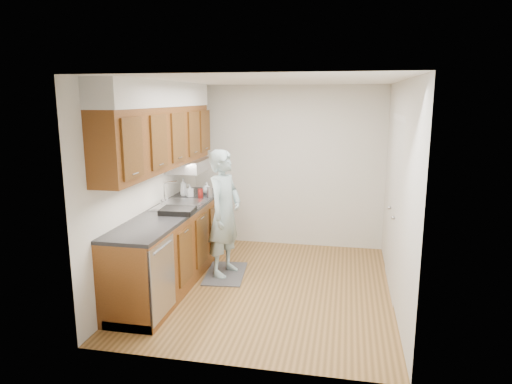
{
  "coord_description": "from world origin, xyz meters",
  "views": [
    {
      "loc": [
        0.91,
        -5.25,
        2.31
      ],
      "look_at": [
        -0.19,
        0.25,
        1.15
      ],
      "focal_mm": 32.0,
      "sensor_mm": 36.0,
      "label": 1
    }
  ],
  "objects_px": {
    "person": "(224,205)",
    "soap_bottle_a": "(183,187)",
    "steel_can": "(210,192)",
    "soap_bottle_c": "(207,188)",
    "dish_rack": "(178,211)",
    "soap_bottle_b": "(190,190)",
    "soda_can": "(200,193)"
  },
  "relations": [
    {
      "from": "soap_bottle_c",
      "to": "steel_can",
      "type": "distance_m",
      "value": 0.25
    },
    {
      "from": "soap_bottle_a",
      "to": "soap_bottle_c",
      "type": "relative_size",
      "value": 1.49
    },
    {
      "from": "soap_bottle_c",
      "to": "soap_bottle_a",
      "type": "bearing_deg",
      "value": -144.15
    },
    {
      "from": "person",
      "to": "soap_bottle_b",
      "type": "height_order",
      "value": "person"
    },
    {
      "from": "soap_bottle_b",
      "to": "soap_bottle_c",
      "type": "height_order",
      "value": "soap_bottle_b"
    },
    {
      "from": "soap_bottle_b",
      "to": "soda_can",
      "type": "distance_m",
      "value": 0.18
    },
    {
      "from": "soap_bottle_b",
      "to": "dish_rack",
      "type": "height_order",
      "value": "soap_bottle_b"
    },
    {
      "from": "steel_can",
      "to": "dish_rack",
      "type": "xyz_separation_m",
      "value": [
        -0.11,
        -0.95,
        -0.04
      ]
    },
    {
      "from": "steel_can",
      "to": "soap_bottle_c",
      "type": "bearing_deg",
      "value": 116.71
    },
    {
      "from": "soap_bottle_b",
      "to": "steel_can",
      "type": "distance_m",
      "value": 0.28
    },
    {
      "from": "soap_bottle_b",
      "to": "steel_can",
      "type": "relative_size",
      "value": 1.32
    },
    {
      "from": "soap_bottle_b",
      "to": "soda_can",
      "type": "relative_size",
      "value": 1.38
    },
    {
      "from": "soap_bottle_a",
      "to": "soap_bottle_b",
      "type": "distance_m",
      "value": 0.13
    },
    {
      "from": "person",
      "to": "soap_bottle_a",
      "type": "xyz_separation_m",
      "value": [
        -0.73,
        0.49,
        0.11
      ]
    },
    {
      "from": "person",
      "to": "dish_rack",
      "type": "height_order",
      "value": "person"
    },
    {
      "from": "soda_can",
      "to": "soap_bottle_a",
      "type": "bearing_deg",
      "value": 160.75
    },
    {
      "from": "person",
      "to": "soap_bottle_c",
      "type": "bearing_deg",
      "value": 47.43
    },
    {
      "from": "soda_can",
      "to": "steel_can",
      "type": "relative_size",
      "value": 0.96
    },
    {
      "from": "soap_bottle_a",
      "to": "soap_bottle_b",
      "type": "relative_size",
      "value": 1.39
    },
    {
      "from": "soda_can",
      "to": "steel_can",
      "type": "distance_m",
      "value": 0.13
    },
    {
      "from": "person",
      "to": "soap_bottle_b",
      "type": "relative_size",
      "value": 10.47
    },
    {
      "from": "steel_can",
      "to": "dish_rack",
      "type": "distance_m",
      "value": 0.96
    },
    {
      "from": "person",
      "to": "steel_can",
      "type": "xyz_separation_m",
      "value": [
        -0.34,
        0.47,
        0.06
      ]
    },
    {
      "from": "steel_can",
      "to": "dish_rack",
      "type": "height_order",
      "value": "steel_can"
    },
    {
      "from": "dish_rack",
      "to": "person",
      "type": "bearing_deg",
      "value": 43.25
    },
    {
      "from": "soap_bottle_b",
      "to": "soda_can",
      "type": "bearing_deg",
      "value": -15.39
    },
    {
      "from": "soap_bottle_a",
      "to": "soda_can",
      "type": "xyz_separation_m",
      "value": [
        0.28,
        -0.1,
        -0.06
      ]
    },
    {
      "from": "soap_bottle_c",
      "to": "dish_rack",
      "type": "xyz_separation_m",
      "value": [
        0.0,
        -1.18,
        -0.05
      ]
    },
    {
      "from": "soap_bottle_b",
      "to": "steel_can",
      "type": "xyz_separation_m",
      "value": [
        0.28,
        0.03,
        -0.02
      ]
    },
    {
      "from": "soda_can",
      "to": "person",
      "type": "bearing_deg",
      "value": -40.79
    },
    {
      "from": "soap_bottle_b",
      "to": "dish_rack",
      "type": "distance_m",
      "value": 0.94
    },
    {
      "from": "soap_bottle_b",
      "to": "soap_bottle_c",
      "type": "relative_size",
      "value": 1.07
    }
  ]
}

